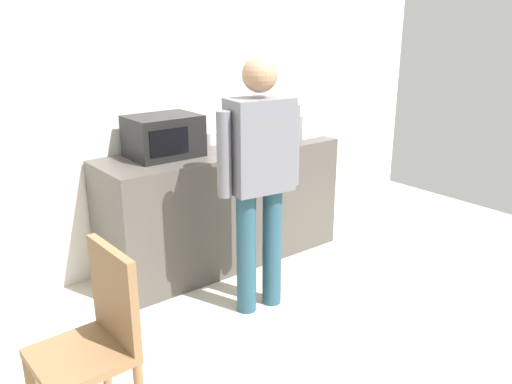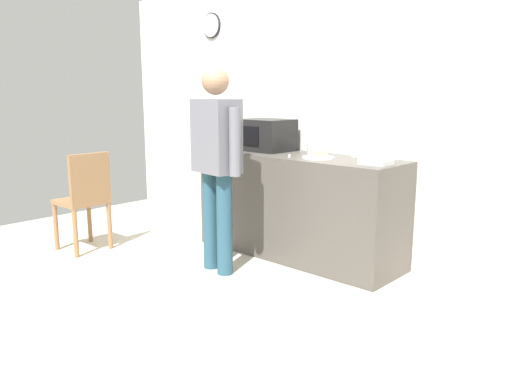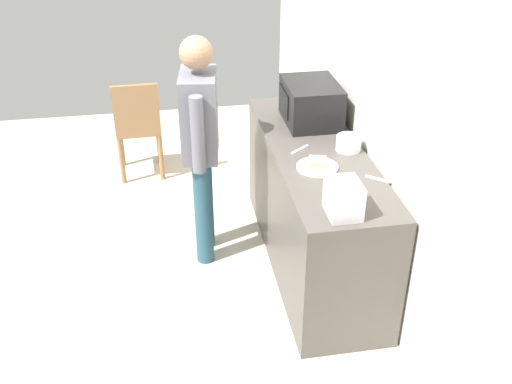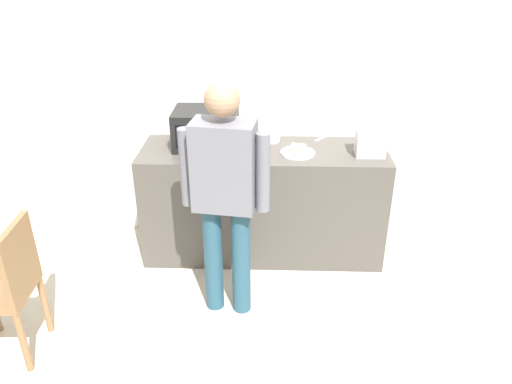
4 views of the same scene
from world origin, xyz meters
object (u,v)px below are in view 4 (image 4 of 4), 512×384
object	(u,v)px
microwave	(206,128)
sandwich_plate	(298,151)
person_standing	(225,187)
toaster	(370,142)
spoon_utensil	(262,155)
fork_utensil	(321,138)
salad_bowl	(270,135)
wooden_chair	(9,285)

from	to	relation	value
microwave	sandwich_plate	xyz separation A→B (m)	(0.72, -0.14, -0.13)
person_standing	toaster	bearing A→B (deg)	33.70
microwave	person_standing	xyz separation A→B (m)	(0.22, -0.84, -0.10)
sandwich_plate	spoon_utensil	world-z (taller)	sandwich_plate
toaster	fork_utensil	xyz separation A→B (m)	(-0.34, 0.33, -0.10)
fork_utensil	person_standing	xyz separation A→B (m)	(-0.71, -1.04, 0.05)
toaster	person_standing	distance (m)	1.27
toaster	sandwich_plate	bearing A→B (deg)	-179.98
spoon_utensil	person_standing	xyz separation A→B (m)	(-0.23, -0.65, 0.05)
sandwich_plate	fork_utensil	distance (m)	0.40
spoon_utensil	toaster	bearing A→B (deg)	3.40
toaster	fork_utensil	world-z (taller)	toaster
microwave	toaster	xyz separation A→B (m)	(1.27, -0.14, -0.05)
salad_bowl	toaster	size ratio (longest dim) A/B	0.78
sandwich_plate	wooden_chair	size ratio (longest dim) A/B	0.28
microwave	salad_bowl	xyz separation A→B (m)	(0.50, 0.14, -0.10)
fork_utensil	wooden_chair	world-z (taller)	fork_utensil
wooden_chair	microwave	bearing A→B (deg)	50.19
fork_utensil	toaster	bearing A→B (deg)	-44.60
salad_bowl	wooden_chair	size ratio (longest dim) A/B	0.18
salad_bowl	microwave	bearing A→B (deg)	-164.71
spoon_utensil	microwave	bearing A→B (deg)	157.78
microwave	salad_bowl	size ratio (longest dim) A/B	2.93
toaster	spoon_utensil	xyz separation A→B (m)	(-0.82, -0.05, -0.10)
sandwich_plate	spoon_utensil	bearing A→B (deg)	-169.85
microwave	person_standing	world-z (taller)	person_standing
sandwich_plate	wooden_chair	bearing A→B (deg)	-147.13
salad_bowl	spoon_utensil	distance (m)	0.33
microwave	salad_bowl	world-z (taller)	microwave
spoon_utensil	wooden_chair	xyz separation A→B (m)	(-1.54, -1.12, -0.41)
toaster	spoon_utensil	size ratio (longest dim) A/B	1.29
sandwich_plate	spoon_utensil	distance (m)	0.28
sandwich_plate	wooden_chair	world-z (taller)	sandwich_plate
microwave	salad_bowl	bearing A→B (deg)	15.29
toaster	person_standing	bearing A→B (deg)	-146.30
sandwich_plate	wooden_chair	xyz separation A→B (m)	(-1.81, -1.17, -0.43)
sandwich_plate	salad_bowl	size ratio (longest dim) A/B	1.57
sandwich_plate	toaster	distance (m)	0.56
salad_bowl	fork_utensil	bearing A→B (deg)	7.95
fork_utensil	spoon_utensil	world-z (taller)	same
person_standing	spoon_utensil	bearing A→B (deg)	70.59
microwave	sandwich_plate	world-z (taller)	microwave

